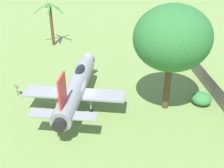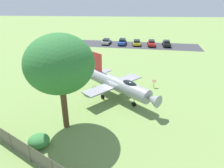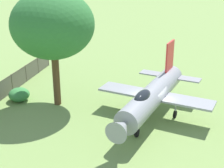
# 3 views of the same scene
# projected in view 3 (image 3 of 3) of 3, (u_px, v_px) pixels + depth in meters

# --- Properties ---
(ground_plane) EXTENTS (200.00, 200.00, 0.00)m
(ground_plane) POSITION_uv_depth(u_px,v_px,m) (152.00, 119.00, 25.97)
(ground_plane) COLOR #75934C
(display_jet) EXTENTS (10.53, 10.22, 5.35)m
(display_jet) POSITION_uv_depth(u_px,v_px,m) (151.00, 96.00, 24.90)
(display_jet) COLOR gray
(display_jet) RESTS_ON ground_plane
(shade_tree) EXTENTS (6.39, 6.68, 9.63)m
(shade_tree) POSITION_uv_depth(u_px,v_px,m) (53.00, 25.00, 26.09)
(shade_tree) COLOR brown
(shade_tree) RESTS_ON ground_plane
(shrub_near_fence) EXTENTS (1.93, 1.81, 1.16)m
(shrub_near_fence) POSITION_uv_depth(u_px,v_px,m) (19.00, 95.00, 29.00)
(shrub_near_fence) COLOR #387F3D
(shrub_near_fence) RESTS_ON ground_plane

